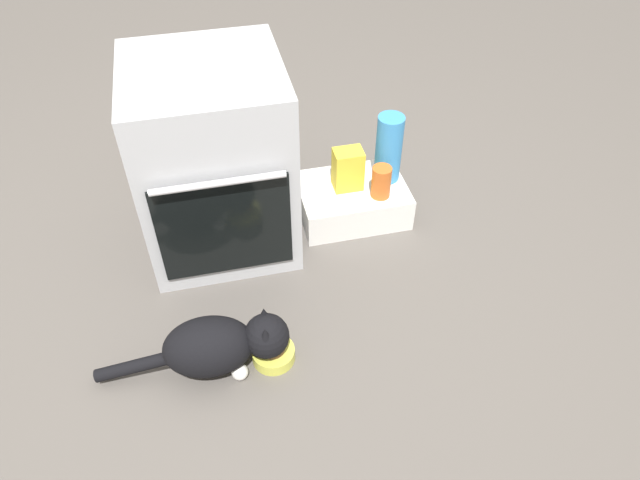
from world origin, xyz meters
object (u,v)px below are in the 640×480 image
Objects in this scene: cat at (220,345)px; snack_bag at (348,169)px; oven at (214,160)px; sauce_jar at (381,182)px; food_bowl at (273,353)px; pantry_cabinet at (352,200)px; water_bottle at (389,148)px.

snack_bag is (0.61, 0.67, 0.12)m from cat.
oven is 5.45× the size of sauce_jar.
snack_bag is (0.44, 0.68, 0.21)m from food_bowl.
food_bowl is (0.09, -0.67, -0.35)m from oven.
oven is 0.64m from pantry_cabinet.
oven is 0.68m from sauce_jar.
snack_bag reaches higher than sauce_jar.
pantry_cabinet is 0.19m from sauce_jar.
water_bottle is (0.18, 0.02, 0.06)m from snack_bag.
food_bowl is 0.23× the size of cat.
water_bottle reaches higher than cat.
sauce_jar is at bearing -119.02° from water_bottle.
oven is at bearing -178.96° from snack_bag.
pantry_cabinet is at bearing -168.97° from water_bottle.
pantry_cabinet is at bearing 55.45° from food_bowl.
cat is at bearing -138.78° from water_bottle.
pantry_cabinet is at bearing 49.65° from cat.
snack_bag is (0.54, 0.01, -0.14)m from oven.
food_bowl is 0.84m from sauce_jar.
snack_bag reaches higher than food_bowl.
snack_bag reaches higher than pantry_cabinet.
oven is 1.68× the size of pantry_cabinet.
oven is 2.54× the size of water_bottle.
water_bottle is (0.79, 0.70, 0.18)m from cat.
pantry_cabinet is 3.24× the size of sauce_jar.
sauce_jar is (0.73, 0.59, 0.10)m from cat.
food_bowl is at bearing -82.09° from oven.
food_bowl is at bearing -124.55° from pantry_cabinet.
snack_bag is at bearing 158.89° from pantry_cabinet.
sauce_jar is 0.15m from snack_bag.
sauce_jar reaches higher than food_bowl.
cat is (-0.64, -0.66, 0.04)m from pantry_cabinet.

